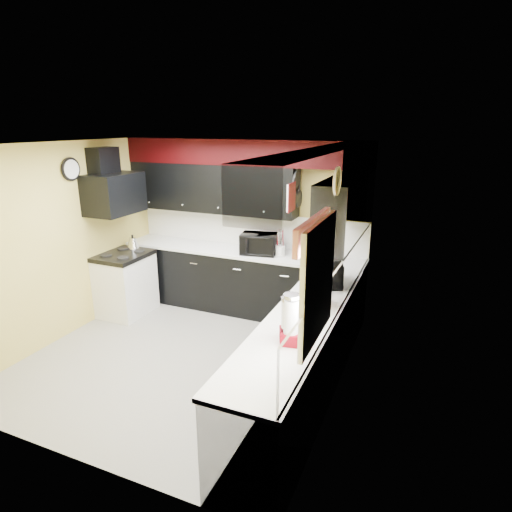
{
  "coord_description": "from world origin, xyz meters",
  "views": [
    {
      "loc": [
        2.53,
        -3.91,
        2.71
      ],
      "look_at": [
        0.59,
        0.7,
        1.15
      ],
      "focal_mm": 30.0,
      "sensor_mm": 36.0,
      "label": 1
    }
  ],
  "objects": [
    {
      "name": "window",
      "position": [
        1.79,
        -0.9,
        1.55
      ],
      "size": [
        0.03,
        0.86,
        0.96
      ],
      "primitive_type": null,
      "color": "white",
      "rests_on": "wall_right"
    },
    {
      "name": "wall_right",
      "position": [
        1.8,
        0.0,
        1.25
      ],
      "size": [
        0.06,
        3.6,
        2.5
      ],
      "primitive_type": "cube",
      "color": "#E0C666",
      "rests_on": "ground"
    },
    {
      "name": "wall_left",
      "position": [
        -1.8,
        0.0,
        1.25
      ],
      "size": [
        0.06,
        3.6,
        2.5
      ],
      "primitive_type": "cube",
      "color": "#E0C666",
      "rests_on": "ground"
    },
    {
      "name": "upper_back",
      "position": [
        -0.5,
        1.62,
        1.8
      ],
      "size": [
        2.6,
        0.35,
        0.7
      ],
      "primitive_type": "cube",
      "color": "black",
      "rests_on": "wall_back"
    },
    {
      "name": "valance",
      "position": [
        1.73,
        -0.9,
        1.95
      ],
      "size": [
        0.04,
        0.88,
        0.2
      ],
      "primitive_type": "cube",
      "color": "red",
      "rests_on": "wall_right"
    },
    {
      "name": "soffit_back",
      "position": [
        0.0,
        1.62,
        2.33
      ],
      "size": [
        3.6,
        0.36,
        0.35
      ],
      "primitive_type": "cube",
      "color": "black",
      "rests_on": "wall_back"
    },
    {
      "name": "hood",
      "position": [
        -1.55,
        0.75,
        1.78
      ],
      "size": [
        0.5,
        0.78,
        0.55
      ],
      "primitive_type": "cube",
      "color": "black",
      "rests_on": "wall_left"
    },
    {
      "name": "cab_back",
      "position": [
        0.0,
        1.5,
        0.45
      ],
      "size": [
        3.6,
        0.6,
        0.9
      ],
      "primitive_type": "cube",
      "color": "black",
      "rests_on": "ground"
    },
    {
      "name": "dispenser_a",
      "position": [
        1.56,
        -0.84,
        1.15
      ],
      "size": [
        0.18,
        0.18,
        0.43
      ],
      "primitive_type": null,
      "rotation": [
        0.0,
        0.0,
        0.19
      ],
      "color": "#610202",
      "rests_on": "counter_right"
    },
    {
      "name": "dispenser_b",
      "position": [
        1.5,
        -0.78,
        1.11
      ],
      "size": [
        0.17,
        0.17,
        0.35
      ],
      "primitive_type": null,
      "rotation": [
        0.0,
        0.0,
        0.38
      ],
      "color": "#6B0A0C",
      "rests_on": "counter_right"
    },
    {
      "name": "counter_back",
      "position": [
        0.0,
        1.5,
        0.92
      ],
      "size": [
        3.62,
        0.64,
        0.04
      ],
      "primitive_type": "cube",
      "color": "white",
      "rests_on": "cab_back"
    },
    {
      "name": "soffit_right",
      "position": [
        1.62,
        -0.18,
        2.33
      ],
      "size": [
        0.36,
        3.24,
        0.35
      ],
      "primitive_type": "cube",
      "color": "black",
      "rests_on": "wall_right"
    },
    {
      "name": "stove",
      "position": [
        -1.5,
        0.75,
        0.43
      ],
      "size": [
        0.6,
        0.75,
        0.86
      ],
      "primitive_type": "cube",
      "color": "white",
      "rests_on": "ground"
    },
    {
      "name": "cooktop",
      "position": [
        -1.5,
        0.75,
        0.89
      ],
      "size": [
        0.62,
        0.77,
        0.06
      ],
      "primitive_type": "cube",
      "color": "black",
      "rests_on": "stove"
    },
    {
      "name": "ground",
      "position": [
        0.0,
        0.0,
        0.0
      ],
      "size": [
        3.6,
        3.6,
        0.0
      ],
      "primitive_type": "plane",
      "color": "gray",
      "rests_on": "ground"
    },
    {
      "name": "baskets",
      "position": [
        1.52,
        0.05,
        1.18
      ],
      "size": [
        0.27,
        0.27,
        0.5
      ],
      "primitive_type": null,
      "color": "brown",
      "rests_on": "upper_right"
    },
    {
      "name": "microwave",
      "position": [
        1.48,
        0.65,
        1.08
      ],
      "size": [
        0.52,
        0.6,
        0.28
      ],
      "primitive_type": "imported",
      "rotation": [
        0.0,
        0.0,
        1.99
      ],
      "color": "black",
      "rests_on": "counter_right"
    },
    {
      "name": "kettle",
      "position": [
        -1.55,
        1.05,
        1.0
      ],
      "size": [
        0.22,
        0.22,
        0.16
      ],
      "primitive_type": null,
      "rotation": [
        0.0,
        0.0,
        -0.3
      ],
      "color": "#B2B1B7",
      "rests_on": "cooktop"
    },
    {
      "name": "pan_low",
      "position": [
        0.82,
        1.68,
        1.72
      ],
      "size": [
        0.03,
        0.24,
        0.42
      ],
      "primitive_type": null,
      "color": "black",
      "rests_on": "upper_back"
    },
    {
      "name": "counter_right",
      "position": [
        1.5,
        -0.3,
        0.92
      ],
      "size": [
        0.64,
        3.02,
        0.04
      ],
      "primitive_type": "cube",
      "color": "white",
      "rests_on": "cab_right"
    },
    {
      "name": "upper_right",
      "position": [
        1.62,
        0.9,
        1.8
      ],
      "size": [
        0.35,
        1.8,
        0.7
      ],
      "primitive_type": "cube",
      "color": "black",
      "rests_on": "wall_right"
    },
    {
      "name": "splash_back",
      "position": [
        0.0,
        1.79,
        1.19
      ],
      "size": [
        3.6,
        0.02,
        0.5
      ],
      "primitive_type": "cube",
      "color": "white",
      "rests_on": "counter_back"
    },
    {
      "name": "wall_back",
      "position": [
        0.0,
        1.8,
        1.25
      ],
      "size": [
        3.6,
        0.06,
        2.5
      ],
      "primitive_type": "cube",
      "color": "#E0C666",
      "rests_on": "ground"
    },
    {
      "name": "splash_right",
      "position": [
        1.79,
        0.0,
        1.19
      ],
      "size": [
        0.02,
        3.6,
        0.5
      ],
      "primitive_type": "cube",
      "color": "white",
      "rests_on": "counter_right"
    },
    {
      "name": "clock",
      "position": [
        -1.77,
        0.25,
        2.15
      ],
      "size": [
        0.03,
        0.3,
        0.3
      ],
      "primitive_type": null,
      "color": "black",
      "rests_on": "wall_left"
    },
    {
      "name": "cab_right",
      "position": [
        1.5,
        -0.3,
        0.45
      ],
      "size": [
        0.6,
        3.0,
        0.9
      ],
      "primitive_type": "cube",
      "color": "black",
      "rests_on": "ground"
    },
    {
      "name": "deco_plate",
      "position": [
        1.77,
        -0.35,
        2.25
      ],
      "size": [
        0.03,
        0.24,
        0.24
      ],
      "primitive_type": null,
      "color": "white",
      "rests_on": "wall_right"
    },
    {
      "name": "hood_duct",
      "position": [
        -1.68,
        0.75,
        2.2
      ],
      "size": [
        0.24,
        0.4,
        0.4
      ],
      "primitive_type": "cube",
      "color": "black",
      "rests_on": "wall_left"
    },
    {
      "name": "pan_mid",
      "position": [
        0.82,
        1.42,
        1.75
      ],
      "size": [
        0.03,
        0.28,
        0.46
      ],
      "primitive_type": null,
      "color": "black",
      "rests_on": "upper_back"
    },
    {
      "name": "toaster_oven",
      "position": [
        0.32,
        1.45,
        1.08
      ],
      "size": [
        0.55,
        0.48,
        0.29
      ],
      "primitive_type": "imported",
      "rotation": [
        0.0,
        0.0,
        0.16
      ],
      "color": "black",
      "rests_on": "counter_back"
    },
    {
      "name": "utensil_crock",
      "position": [
        0.63,
        1.48,
        1.01
      ],
      "size": [
        0.16,
        0.16,
        0.14
      ],
      "primitive_type": "cylinder",
      "rotation": [
        0.0,
        0.0,
        -0.26
      ],
      "color": "white",
      "rests_on": "counter_back"
    },
    {
      "name": "ceiling",
      "position": [
        0.0,
        0.0,
        2.5
      ],
      "size": [
        3.6,
        3.6,
        0.06
      ],
      "primitive_type": "cube",
      "color": "white",
      "rests_on": "wall_back"
    },
    {
      "name": "pan_top",
      "position": [
        0.82,
        1.55,
        2.0
      ],
      "size": [
        0.03,
        0.22,
        0.4
      ],
      "primitive_type": null,
      "color": "black",
      "rests_on": "upper_back"
    },
    {
      "name": "cut_board",
      "position": [
        0.83,
        1.3,
        1.8
      ],
      "size": [
        0.03,
        0.26,
        0.35
      ],
      "primitive_type": "cube",
      "color": "white",
      "rests_on": "upper_back"
    },
    {
      "name": "knife_block",
      "position": [
        1.1,
        1.47,
        1.05
      ],
      "size": [
        0.11,
        0.14,
        0.21
      ],
      "primitive_type": "cube",
      "rotation": [
        0.0,
        0.0,
        0.08
      ],
      "color": "black",
      "rests_on": "counter_back"
    }
  ]
}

